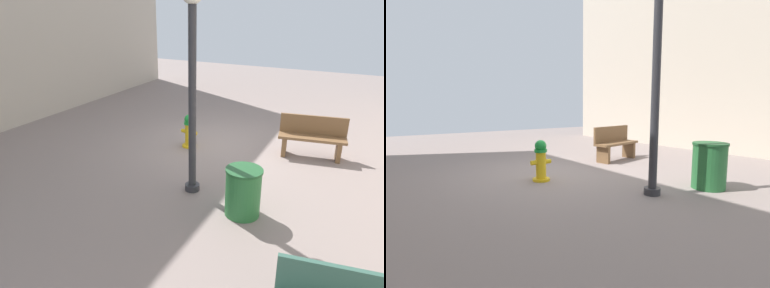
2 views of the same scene
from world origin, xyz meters
The scene contains 5 objects.
ground_plane centered at (0.00, 0.00, 0.00)m, with size 23.40×23.40×0.00m, color gray.
fire_hydrant centered at (0.59, 0.46, 0.41)m, with size 0.43×0.41×0.83m.
bench_near centered at (-2.20, -0.29, 0.49)m, with size 1.54×0.68×0.95m.
street_lamp centered at (-0.48, 2.40, 2.30)m, with size 0.36×0.36×3.69m.
trash_bin centered at (-1.61, 2.77, 0.42)m, with size 0.62×0.62×0.84m.
Camera 2 is at (3.32, 5.38, 1.48)m, focal length 26.34 mm.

